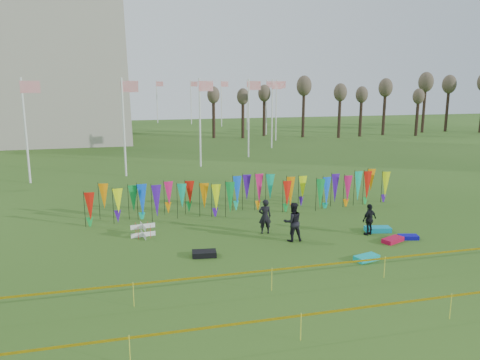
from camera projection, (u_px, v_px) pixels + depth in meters
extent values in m
plane|color=#274914|center=(292.00, 259.00, 20.66)|extent=(160.00, 160.00, 0.00)
cylinder|color=silver|center=(266.00, 107.00, 68.74)|extent=(0.16, 0.16, 8.00)
plane|color=red|center=(271.00, 84.00, 68.21)|extent=(1.40, 0.00, 1.40)
cylinder|color=silver|center=(247.00, 105.00, 75.38)|extent=(0.16, 0.16, 8.00)
plane|color=red|center=(251.00, 84.00, 74.85)|extent=(1.40, 0.00, 1.40)
cylinder|color=silver|center=(221.00, 103.00, 81.10)|extent=(0.16, 0.16, 8.00)
plane|color=red|center=(225.00, 84.00, 80.57)|extent=(1.40, 0.00, 1.40)
cylinder|color=silver|center=(191.00, 102.00, 85.51)|extent=(0.16, 0.16, 8.00)
plane|color=red|center=(194.00, 84.00, 84.98)|extent=(1.40, 0.00, 1.40)
cylinder|color=silver|center=(157.00, 102.00, 88.32)|extent=(0.16, 0.16, 8.00)
plane|color=red|center=(160.00, 84.00, 87.78)|extent=(1.40, 0.00, 1.40)
cylinder|color=silver|center=(120.00, 101.00, 89.32)|extent=(0.16, 0.16, 8.00)
plane|color=red|center=(122.00, 84.00, 88.79)|extent=(1.40, 0.00, 1.40)
cylinder|color=silver|center=(81.00, 102.00, 88.46)|extent=(0.16, 0.16, 8.00)
plane|color=red|center=(83.00, 84.00, 87.93)|extent=(1.40, 0.00, 1.40)
cylinder|color=silver|center=(39.00, 102.00, 85.79)|extent=(0.16, 0.16, 8.00)
plane|color=red|center=(41.00, 84.00, 85.26)|extent=(1.40, 0.00, 1.40)
cylinder|color=silver|center=(26.00, 131.00, 35.38)|extent=(0.16, 0.16, 8.00)
plane|color=red|center=(30.00, 87.00, 34.85)|extent=(1.40, 0.00, 1.40)
cylinder|color=silver|center=(124.00, 128.00, 38.05)|extent=(0.16, 0.16, 8.00)
plane|color=red|center=(129.00, 87.00, 37.52)|extent=(1.40, 0.00, 1.40)
cylinder|color=silver|center=(200.00, 123.00, 42.35)|extent=(0.16, 0.16, 8.00)
plane|color=red|center=(206.00, 86.00, 41.82)|extent=(1.40, 0.00, 1.40)
cylinder|color=silver|center=(249.00, 118.00, 47.98)|extent=(0.16, 0.16, 8.00)
plane|color=red|center=(254.00, 86.00, 47.45)|extent=(1.40, 0.00, 1.40)
cylinder|color=silver|center=(272.00, 114.00, 54.56)|extent=(0.16, 0.16, 8.00)
plane|color=red|center=(277.00, 85.00, 54.03)|extent=(1.40, 0.00, 1.40)
cylinder|color=silver|center=(276.00, 110.00, 61.64)|extent=(0.16, 0.16, 8.00)
plane|color=red|center=(281.00, 85.00, 61.11)|extent=(1.40, 0.00, 1.40)
cylinder|color=black|center=(88.00, 205.00, 25.58)|extent=(0.03, 0.03, 2.11)
cone|color=red|center=(93.00, 202.00, 25.61)|extent=(0.64, 0.64, 1.60)
cylinder|color=black|center=(101.00, 204.00, 25.75)|extent=(0.03, 0.03, 2.11)
cone|color=orange|center=(106.00, 201.00, 25.78)|extent=(0.64, 0.64, 1.60)
cylinder|color=black|center=(114.00, 203.00, 25.91)|extent=(0.03, 0.03, 2.11)
cone|color=#E2FF0D|center=(119.00, 200.00, 25.95)|extent=(0.64, 0.64, 1.60)
cylinder|color=black|center=(126.00, 203.00, 26.08)|extent=(0.03, 0.03, 2.11)
cone|color=#119A39|center=(131.00, 199.00, 26.11)|extent=(0.64, 0.64, 1.60)
cylinder|color=black|center=(139.00, 202.00, 26.25)|extent=(0.03, 0.03, 2.11)
cone|color=blue|center=(144.00, 199.00, 26.28)|extent=(0.64, 0.64, 1.60)
cylinder|color=black|center=(152.00, 201.00, 26.42)|extent=(0.03, 0.03, 2.11)
cone|color=#40119B|center=(157.00, 198.00, 26.45)|extent=(0.64, 0.64, 1.60)
cylinder|color=black|center=(164.00, 200.00, 26.59)|extent=(0.03, 0.03, 2.11)
cone|color=#D01763|center=(169.00, 197.00, 26.62)|extent=(0.64, 0.64, 1.60)
cylinder|color=black|center=(176.00, 200.00, 26.76)|extent=(0.03, 0.03, 2.11)
cone|color=#0CB689|center=(181.00, 196.00, 26.79)|extent=(0.64, 0.64, 1.60)
cylinder|color=black|center=(188.00, 199.00, 26.93)|extent=(0.03, 0.03, 2.11)
cone|color=red|center=(193.00, 196.00, 26.96)|extent=(0.64, 0.64, 1.60)
cylinder|color=black|center=(200.00, 198.00, 27.09)|extent=(0.03, 0.03, 2.11)
cone|color=orange|center=(205.00, 195.00, 27.13)|extent=(0.64, 0.64, 1.60)
cylinder|color=black|center=(212.00, 197.00, 27.26)|extent=(0.03, 0.03, 2.11)
cone|color=#E2FF0D|center=(216.00, 194.00, 27.30)|extent=(0.64, 0.64, 1.60)
cylinder|color=black|center=(223.00, 197.00, 27.43)|extent=(0.03, 0.03, 2.11)
cone|color=#119A39|center=(228.00, 194.00, 27.46)|extent=(0.64, 0.64, 1.60)
cylinder|color=black|center=(235.00, 196.00, 27.60)|extent=(0.03, 0.03, 2.11)
cone|color=blue|center=(239.00, 193.00, 27.63)|extent=(0.64, 0.64, 1.60)
cylinder|color=black|center=(246.00, 195.00, 27.77)|extent=(0.03, 0.03, 2.11)
cone|color=#40119B|center=(251.00, 192.00, 27.80)|extent=(0.64, 0.64, 1.60)
cylinder|color=black|center=(257.00, 195.00, 27.94)|extent=(0.03, 0.03, 2.11)
cone|color=#D01763|center=(262.00, 192.00, 27.97)|extent=(0.64, 0.64, 1.60)
cylinder|color=black|center=(268.00, 194.00, 28.11)|extent=(0.03, 0.03, 2.11)
cone|color=#0CB689|center=(273.00, 191.00, 28.14)|extent=(0.64, 0.64, 1.60)
cylinder|color=black|center=(279.00, 193.00, 28.28)|extent=(0.03, 0.03, 2.11)
cone|color=red|center=(284.00, 190.00, 28.31)|extent=(0.64, 0.64, 1.60)
cylinder|color=black|center=(290.00, 193.00, 28.44)|extent=(0.03, 0.03, 2.11)
cone|color=orange|center=(294.00, 190.00, 28.48)|extent=(0.64, 0.64, 1.60)
cylinder|color=black|center=(301.00, 192.00, 28.61)|extent=(0.03, 0.03, 2.11)
cone|color=#E2FF0D|center=(305.00, 189.00, 28.65)|extent=(0.64, 0.64, 1.60)
cylinder|color=black|center=(311.00, 191.00, 28.78)|extent=(0.03, 0.03, 2.11)
cone|color=#119A39|center=(315.00, 188.00, 28.81)|extent=(0.64, 0.64, 1.60)
cylinder|color=black|center=(321.00, 191.00, 28.95)|extent=(0.03, 0.03, 2.11)
cone|color=blue|center=(326.00, 188.00, 28.98)|extent=(0.64, 0.64, 1.60)
cylinder|color=black|center=(332.00, 190.00, 29.12)|extent=(0.03, 0.03, 2.11)
cone|color=#40119B|center=(336.00, 187.00, 29.15)|extent=(0.64, 0.64, 1.60)
cylinder|color=black|center=(342.00, 189.00, 29.29)|extent=(0.03, 0.03, 2.11)
cone|color=#D01763|center=(346.00, 187.00, 29.32)|extent=(0.64, 0.64, 1.60)
cylinder|color=black|center=(352.00, 189.00, 29.46)|extent=(0.03, 0.03, 2.11)
cone|color=#0CB689|center=(356.00, 186.00, 29.49)|extent=(0.64, 0.64, 1.60)
cylinder|color=black|center=(362.00, 188.00, 29.62)|extent=(0.03, 0.03, 2.11)
cone|color=red|center=(366.00, 185.00, 29.66)|extent=(0.64, 0.64, 1.60)
cylinder|color=black|center=(372.00, 188.00, 29.79)|extent=(0.03, 0.03, 2.11)
cone|color=orange|center=(376.00, 185.00, 29.83)|extent=(0.64, 0.64, 1.60)
cylinder|color=black|center=(381.00, 187.00, 29.96)|extent=(0.03, 0.03, 2.11)
cone|color=#E2FF0D|center=(385.00, 184.00, 29.99)|extent=(0.64, 0.64, 1.60)
cube|color=#F1C105|center=(318.00, 265.00, 17.80)|extent=(26.00, 0.01, 0.08)
cylinder|color=#F4F536|center=(131.00, 295.00, 16.17)|extent=(0.02, 0.02, 0.90)
cylinder|color=#F4F536|center=(268.00, 280.00, 17.38)|extent=(0.02, 0.02, 0.90)
cylinder|color=#F4F536|center=(388.00, 267.00, 18.60)|extent=(0.02, 0.02, 0.90)
cube|color=#F1C105|center=(365.00, 307.00, 14.48)|extent=(26.00, 0.01, 0.08)
cylinder|color=#F4F536|center=(134.00, 350.00, 12.85)|extent=(0.02, 0.02, 0.90)
cylinder|color=#F4F536|center=(304.00, 326.00, 14.07)|extent=(0.02, 0.02, 0.90)
cylinder|color=#F4F536|center=(447.00, 307.00, 15.28)|extent=(0.02, 0.02, 0.90)
cylinder|color=#332319|center=(219.00, 116.00, 63.17)|extent=(0.44, 0.44, 6.40)
ellipsoid|color=brown|center=(219.00, 90.00, 62.48)|extent=(1.92, 1.92, 2.56)
cylinder|color=#332319|center=(247.00, 115.00, 64.14)|extent=(0.44, 0.44, 6.40)
ellipsoid|color=brown|center=(247.00, 90.00, 63.45)|extent=(1.92, 1.92, 2.56)
cylinder|color=#332319|center=(275.00, 115.00, 65.12)|extent=(0.44, 0.44, 6.40)
ellipsoid|color=brown|center=(275.00, 90.00, 64.43)|extent=(1.92, 1.92, 2.56)
cylinder|color=#332319|center=(302.00, 114.00, 66.09)|extent=(0.44, 0.44, 6.40)
ellipsoid|color=brown|center=(303.00, 90.00, 65.40)|extent=(1.92, 1.92, 2.56)
cylinder|color=#332319|center=(328.00, 114.00, 67.07)|extent=(0.44, 0.44, 6.40)
ellipsoid|color=brown|center=(329.00, 90.00, 66.38)|extent=(1.92, 1.92, 2.56)
cylinder|color=#332319|center=(353.00, 113.00, 68.04)|extent=(0.44, 0.44, 6.40)
ellipsoid|color=brown|center=(354.00, 90.00, 67.35)|extent=(1.92, 1.92, 2.56)
cylinder|color=#332319|center=(378.00, 113.00, 69.02)|extent=(0.44, 0.44, 6.40)
ellipsoid|color=brown|center=(379.00, 90.00, 68.32)|extent=(1.92, 1.92, 2.56)
cylinder|color=#332319|center=(402.00, 112.00, 69.99)|extent=(0.44, 0.44, 6.40)
ellipsoid|color=brown|center=(403.00, 90.00, 69.30)|extent=(1.92, 1.92, 2.56)
cylinder|color=#332319|center=(425.00, 112.00, 70.96)|extent=(0.44, 0.44, 6.40)
ellipsoid|color=brown|center=(427.00, 89.00, 70.27)|extent=(1.92, 1.92, 2.56)
cylinder|color=#332319|center=(448.00, 112.00, 71.94)|extent=(0.44, 0.44, 6.40)
ellipsoid|color=brown|center=(450.00, 89.00, 71.25)|extent=(1.92, 1.92, 2.56)
cylinder|color=#332319|center=(470.00, 111.00, 72.91)|extent=(0.44, 0.44, 6.40)
ellipsoid|color=brown|center=(472.00, 89.00, 72.22)|extent=(1.92, 1.92, 2.56)
cylinder|color=red|center=(137.00, 233.00, 23.11)|extent=(0.02, 0.02, 0.70)
cylinder|color=red|center=(150.00, 232.00, 23.25)|extent=(0.02, 0.02, 0.70)
cylinder|color=red|center=(137.00, 229.00, 23.69)|extent=(0.02, 0.02, 0.70)
cylinder|color=red|center=(149.00, 228.00, 23.83)|extent=(0.02, 0.02, 0.70)
imported|color=black|center=(265.00, 216.00, 23.95)|extent=(0.69, 0.53, 1.81)
imported|color=black|center=(293.00, 222.00, 22.81)|extent=(0.95, 0.59, 1.94)
imported|color=black|center=(369.00, 219.00, 23.75)|extent=(1.08, 0.84, 1.62)
cube|color=#0BB2B3|center=(367.00, 258.00, 20.47)|extent=(1.20, 0.81, 0.22)
cube|color=#0C0AA6|center=(408.00, 237.00, 23.26)|extent=(1.03, 0.70, 0.20)
cube|color=#B70C32|center=(393.00, 240.00, 22.81)|extent=(1.28, 0.96, 0.21)
cube|color=black|center=(204.00, 254.00, 20.92)|extent=(1.14, 0.74, 0.25)
cube|color=#0C95AF|center=(378.00, 229.00, 24.39)|extent=(1.40, 0.86, 0.25)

